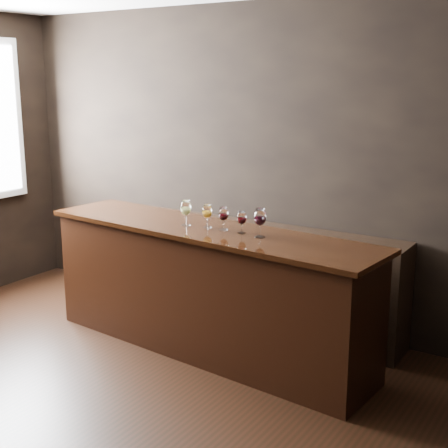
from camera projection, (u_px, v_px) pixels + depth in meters
The scene contains 10 objects.
ground at pixel (63, 415), 4.10m from camera, with size 5.00×5.00×0.00m, color black.
room_shell at pixel (33, 135), 3.90m from camera, with size 5.02×4.52×2.81m.
bar_counter at pixel (206, 292), 4.98m from camera, with size 2.81×0.61×0.98m, color black.
bar_top at pixel (206, 230), 4.86m from camera, with size 2.91×0.68×0.04m, color black.
back_bar_shelf at pixel (263, 277), 5.46m from camera, with size 2.52×0.40×0.91m, color black.
glass_white at pixel (186, 208), 4.90m from camera, with size 0.09×0.09×0.20m.
glass_amber at pixel (207, 212), 4.83m from camera, with size 0.08×0.08×0.18m.
glass_red_a at pixel (224, 214), 4.75m from camera, with size 0.08×0.08×0.18m.
glass_red_b at pixel (242, 218), 4.66m from camera, with size 0.07×0.07×0.17m.
glass_red_c at pixel (260, 218), 4.54m from camera, with size 0.09×0.09×0.22m.
Camera 1 is at (2.89, -2.54, 2.16)m, focal length 50.00 mm.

